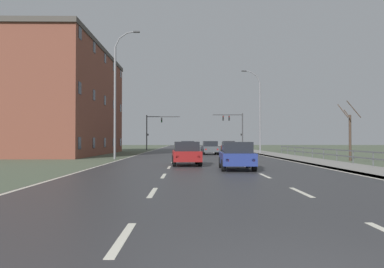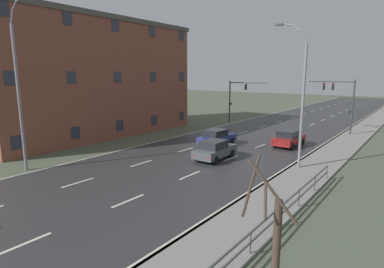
{
  "view_description": "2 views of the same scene",
  "coord_description": "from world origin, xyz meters",
  "px_view_note": "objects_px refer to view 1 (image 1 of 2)",
  "views": [
    {
      "loc": [
        -1.26,
        -4.19,
        1.65
      ],
      "look_at": [
        -0.44,
        55.0,
        2.68
      ],
      "focal_mm": 34.56,
      "sensor_mm": 36.0,
      "label": 1
    },
    {
      "loc": [
        14.5,
        18.67,
        6.65
      ],
      "look_at": [
        0.0,
        37.68,
        2.06
      ],
      "focal_mm": 29.03,
      "sensor_mm": 36.0,
      "label": 2
    }
  ],
  "objects_px": {
    "car_far_left": "(237,156)",
    "brick_building": "(62,101)",
    "traffic_signal_right": "(235,125)",
    "street_lamp_midground": "(259,113)",
    "traffic_signal_left": "(153,127)",
    "car_distant": "(186,153)",
    "car_far_right": "(188,147)",
    "car_mid_centre": "(210,148)",
    "street_lamp_left_bank": "(116,96)",
    "car_near_right": "(228,147)"
  },
  "relations": [
    {
      "from": "car_far_left",
      "to": "car_distant",
      "type": "bearing_deg",
      "value": 129.43
    },
    {
      "from": "car_far_right",
      "to": "car_near_right",
      "type": "height_order",
      "value": "same"
    },
    {
      "from": "car_far_right",
      "to": "car_near_right",
      "type": "xyz_separation_m",
      "value": [
        5.58,
        3.76,
        0.0
      ]
    },
    {
      "from": "car_distant",
      "to": "street_lamp_left_bank",
      "type": "bearing_deg",
      "value": 123.92
    },
    {
      "from": "traffic_signal_left",
      "to": "brick_building",
      "type": "relative_size",
      "value": 0.25
    },
    {
      "from": "street_lamp_left_bank",
      "to": "traffic_signal_left",
      "type": "height_order",
      "value": "street_lamp_left_bank"
    },
    {
      "from": "traffic_signal_left",
      "to": "brick_building",
      "type": "height_order",
      "value": "brick_building"
    },
    {
      "from": "traffic_signal_right",
      "to": "brick_building",
      "type": "height_order",
      "value": "brick_building"
    },
    {
      "from": "car_mid_centre",
      "to": "car_distant",
      "type": "relative_size",
      "value": 0.99
    },
    {
      "from": "car_near_right",
      "to": "brick_building",
      "type": "height_order",
      "value": "brick_building"
    },
    {
      "from": "traffic_signal_left",
      "to": "car_distant",
      "type": "relative_size",
      "value": 1.39
    },
    {
      "from": "car_far_left",
      "to": "car_mid_centre",
      "type": "bearing_deg",
      "value": 92.3
    },
    {
      "from": "street_lamp_midground",
      "to": "brick_building",
      "type": "distance_m",
      "value": 23.51
    },
    {
      "from": "traffic_signal_right",
      "to": "traffic_signal_left",
      "type": "bearing_deg",
      "value": 178.55
    },
    {
      "from": "traffic_signal_left",
      "to": "car_far_left",
      "type": "distance_m",
      "value": 41.32
    },
    {
      "from": "car_distant",
      "to": "car_far_left",
      "type": "height_order",
      "value": "same"
    },
    {
      "from": "car_far_left",
      "to": "car_far_right",
      "type": "xyz_separation_m",
      "value": [
        -2.64,
        26.56,
        0.0
      ]
    },
    {
      "from": "street_lamp_midground",
      "to": "car_distant",
      "type": "xyz_separation_m",
      "value": [
        -8.76,
        -20.16,
        -4.19
      ]
    },
    {
      "from": "car_mid_centre",
      "to": "car_far_left",
      "type": "relative_size",
      "value": 1.0
    },
    {
      "from": "car_mid_centre",
      "to": "car_near_right",
      "type": "relative_size",
      "value": 1.0
    },
    {
      "from": "car_far_left",
      "to": "car_near_right",
      "type": "height_order",
      "value": "same"
    },
    {
      "from": "street_lamp_left_bank",
      "to": "brick_building",
      "type": "distance_m",
      "value": 14.13
    },
    {
      "from": "car_distant",
      "to": "car_far_right",
      "type": "bearing_deg",
      "value": 86.33
    },
    {
      "from": "car_distant",
      "to": "car_far_left",
      "type": "bearing_deg",
      "value": -55.85
    },
    {
      "from": "street_lamp_left_bank",
      "to": "traffic_signal_right",
      "type": "bearing_deg",
      "value": 63.27
    },
    {
      "from": "street_lamp_left_bank",
      "to": "car_mid_centre",
      "type": "distance_m",
      "value": 14.54
    },
    {
      "from": "traffic_signal_right",
      "to": "car_distant",
      "type": "xyz_separation_m",
      "value": [
        -8.0,
        -36.3,
        -3.4
      ]
    },
    {
      "from": "street_lamp_left_bank",
      "to": "car_distant",
      "type": "bearing_deg",
      "value": -52.88
    },
    {
      "from": "car_near_right",
      "to": "car_far_left",
      "type": "bearing_deg",
      "value": -94.24
    },
    {
      "from": "car_near_right",
      "to": "street_lamp_left_bank",
      "type": "bearing_deg",
      "value": -121.6
    },
    {
      "from": "car_near_right",
      "to": "brick_building",
      "type": "relative_size",
      "value": 0.18
    },
    {
      "from": "street_lamp_left_bank",
      "to": "car_distant",
      "type": "height_order",
      "value": "street_lamp_left_bank"
    },
    {
      "from": "car_mid_centre",
      "to": "car_far_right",
      "type": "bearing_deg",
      "value": 119.05
    },
    {
      "from": "traffic_signal_right",
      "to": "street_lamp_midground",
      "type": "bearing_deg",
      "value": -87.3
    },
    {
      "from": "traffic_signal_right",
      "to": "car_distant",
      "type": "distance_m",
      "value": 37.33
    },
    {
      "from": "street_lamp_left_bank",
      "to": "car_far_left",
      "type": "xyz_separation_m",
      "value": [
        9.0,
        -11.86,
        -4.78
      ]
    },
    {
      "from": "car_far_right",
      "to": "brick_building",
      "type": "relative_size",
      "value": 0.18
    },
    {
      "from": "car_far_left",
      "to": "brick_building",
      "type": "height_order",
      "value": "brick_building"
    },
    {
      "from": "traffic_signal_right",
      "to": "brick_building",
      "type": "relative_size",
      "value": 0.26
    },
    {
      "from": "car_mid_centre",
      "to": "car_far_right",
      "type": "relative_size",
      "value": 1.0
    },
    {
      "from": "traffic_signal_left",
      "to": "brick_building",
      "type": "xyz_separation_m",
      "value": [
        -9.17,
        -17.24,
        2.37
      ]
    },
    {
      "from": "car_distant",
      "to": "brick_building",
      "type": "xyz_separation_m",
      "value": [
        -14.7,
        19.4,
        5.45
      ]
    },
    {
      "from": "street_lamp_midground",
      "to": "car_mid_centre",
      "type": "distance_m",
      "value": 7.5
    },
    {
      "from": "street_lamp_midground",
      "to": "brick_building",
      "type": "relative_size",
      "value": 0.43
    },
    {
      "from": "car_mid_centre",
      "to": "car_far_left",
      "type": "bearing_deg",
      "value": -91.71
    },
    {
      "from": "street_lamp_midground",
      "to": "traffic_signal_right",
      "type": "height_order",
      "value": "street_lamp_midground"
    },
    {
      "from": "street_lamp_midground",
      "to": "car_mid_centre",
      "type": "relative_size",
      "value": 2.45
    },
    {
      "from": "traffic_signal_right",
      "to": "brick_building",
      "type": "xyz_separation_m",
      "value": [
        -22.7,
        -16.9,
        2.05
      ]
    },
    {
      "from": "traffic_signal_right",
      "to": "car_near_right",
      "type": "xyz_separation_m",
      "value": [
        -2.24,
        -9.69,
        -3.4
      ]
    },
    {
      "from": "street_lamp_midground",
      "to": "car_near_right",
      "type": "relative_size",
      "value": 2.46
    }
  ]
}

